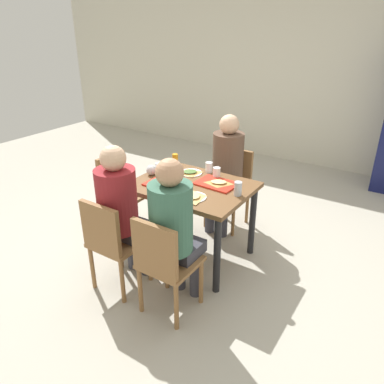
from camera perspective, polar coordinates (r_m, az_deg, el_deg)
The scene contains 25 objects.
ground_plane at distance 3.67m, azimuth 0.00°, elevation -9.74°, with size 10.00×10.00×0.02m, color #B2AD9E.
back_wall at distance 6.00m, azimuth 17.78°, elevation 17.32°, with size 10.00×0.10×2.80m, color beige.
main_table at distance 3.34m, azimuth 0.00°, elevation -0.50°, with size 1.05×0.80×0.75m.
chair_near_left at distance 3.04m, azimuth -12.44°, elevation -7.26°, with size 0.40×0.40×0.84m.
chair_near_right at distance 2.74m, azimuth -4.46°, elevation -10.62°, with size 0.40×0.40×0.84m.
chair_far_side at distance 4.03m, azimuth 6.11°, elevation 1.55°, with size 0.40×0.40×0.84m.
chair_left_end at distance 3.93m, azimuth -11.16°, elevation 0.61°, with size 0.40×0.40×0.84m.
person_in_red at distance 3.00m, azimuth -11.00°, elevation -2.12°, with size 0.32×0.42×1.25m.
person_in_brown_jacket at distance 2.70m, azimuth -2.82°, elevation -4.93°, with size 0.32×0.42×1.25m.
person_far_side at distance 3.82m, azimuth 5.31°, elevation 4.25°, with size 0.32×0.42×1.25m.
tray_red_near at distance 3.29m, azimuth -4.02°, elevation 1.19°, with size 0.36×0.26×0.02m, color red.
tray_red_far at distance 3.30m, azimuth 3.81°, elevation 1.31°, with size 0.36×0.26×0.02m, color red.
paper_plate_center at distance 3.55m, azimuth -0.19°, elevation 3.00°, with size 0.22×0.22×0.01m, color white.
paper_plate_near_edge at distance 3.05m, azimuth 0.22°, elevation -0.79°, with size 0.22×0.22×0.01m, color white.
pizza_slice_a at distance 3.25m, azimuth -3.94°, elevation 1.21°, with size 0.25×0.26×0.02m.
pizza_slice_b at distance 3.29m, azimuth 4.16°, elevation 1.50°, with size 0.24×0.21×0.02m.
pizza_slice_c at distance 3.53m, azimuth -0.32°, elevation 3.12°, with size 0.25×0.25×0.02m.
pizza_slice_d at distance 3.04m, azimuth 0.08°, elevation -0.59°, with size 0.28×0.28×0.02m.
plastic_cup_a at distance 3.56m, azimuth 2.65°, elevation 3.86°, with size 0.07×0.07×0.10m, color white.
plastic_cup_b at distance 3.01m, azimuth -3.12°, elevation -0.24°, with size 0.07×0.07×0.10m, color white.
plastic_cup_c at distance 3.55m, azimuth -5.16°, elevation 3.73°, with size 0.07×0.07×0.10m, color white.
plastic_cup_d at distance 3.44m, azimuth 3.85°, elevation 3.02°, with size 0.07×0.07×0.10m, color white.
soda_can at distance 3.09m, azimuth 7.15°, elevation 0.51°, with size 0.07×0.07×0.12m, color #B7BCC6.
condiment_bottle at distance 3.62m, azimuth -2.63°, elevation 4.71°, with size 0.06×0.06×0.16m, color orange.
foil_bundle at distance 3.51m, azimuth -6.30°, elevation 3.41°, with size 0.10×0.10×0.10m, color silver.
Camera 1 is at (1.65, -2.53, 2.08)m, focal length 34.34 mm.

